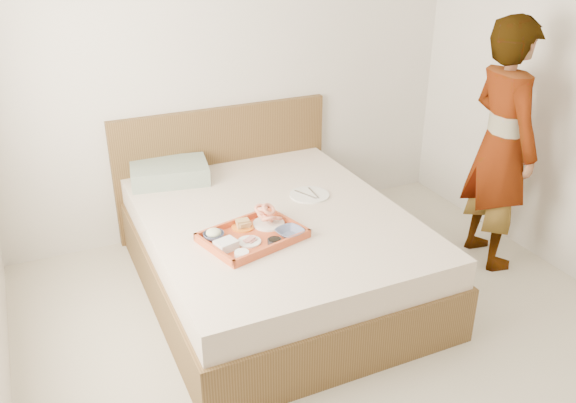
{
  "coord_description": "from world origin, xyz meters",
  "views": [
    {
      "loc": [
        -1.43,
        -2.05,
        2.22
      ],
      "look_at": [
        -0.07,
        0.9,
        0.65
      ],
      "focal_mm": 37.16,
      "sensor_mm": 36.0,
      "label": 1
    }
  ],
  "objects_px": {
    "bed": "(274,251)",
    "tray": "(253,235)",
    "dinner_plate": "(309,195)",
    "person": "(502,146)"
  },
  "relations": [
    {
      "from": "tray",
      "to": "person",
      "type": "height_order",
      "value": "person"
    },
    {
      "from": "tray",
      "to": "dinner_plate",
      "type": "xyz_separation_m",
      "value": [
        0.56,
        0.39,
        -0.02
      ]
    },
    {
      "from": "tray",
      "to": "person",
      "type": "relative_size",
      "value": 0.32
    },
    {
      "from": "bed",
      "to": "tray",
      "type": "relative_size",
      "value": 3.65
    },
    {
      "from": "bed",
      "to": "person",
      "type": "relative_size",
      "value": 1.19
    },
    {
      "from": "bed",
      "to": "dinner_plate",
      "type": "relative_size",
      "value": 7.58
    },
    {
      "from": "dinner_plate",
      "to": "person",
      "type": "bearing_deg",
      "value": -19.62
    },
    {
      "from": "bed",
      "to": "dinner_plate",
      "type": "xyz_separation_m",
      "value": [
        0.32,
        0.15,
        0.27
      ]
    },
    {
      "from": "bed",
      "to": "person",
      "type": "xyz_separation_m",
      "value": [
        1.52,
        -0.28,
        0.58
      ]
    },
    {
      "from": "bed",
      "to": "tray",
      "type": "distance_m",
      "value": 0.45
    }
  ]
}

